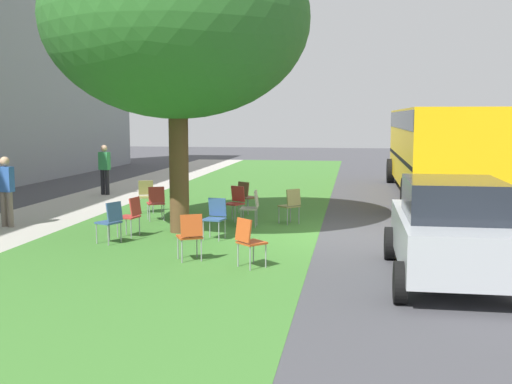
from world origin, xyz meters
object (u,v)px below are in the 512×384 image
at_px(parked_car, 451,230).
at_px(chair_4, 131,214).
at_px(chair_10, 111,219).
at_px(pedestrian_1, 6,189).
at_px(school_bus, 437,143).
at_px(chair_2, 216,215).
at_px(street_tree, 177,20).
at_px(chair_6, 291,203).
at_px(chair_5, 190,233).
at_px(chair_1, 181,197).
at_px(chair_3, 252,205).
at_px(chair_9, 246,195).
at_px(chair_8, 156,201).
at_px(chair_7, 248,239).
at_px(pedestrian_0, 105,168).
at_px(chair_0, 235,200).
at_px(chair_11, 146,194).

bearing_deg(parked_car, chair_4, 66.60).
height_order(chair_10, pedestrian_1, pedestrian_1).
distance_m(chair_4, school_bus, 11.47).
bearing_deg(pedestrian_1, chair_2, -97.10).
bearing_deg(chair_4, parked_car, -113.40).
relative_size(street_tree, chair_6, 7.88).
relative_size(chair_6, pedestrian_1, 0.52).
bearing_deg(chair_5, chair_1, 17.70).
xyz_separation_m(chair_4, school_bus, (8.57, -7.51, 1.24)).
bearing_deg(school_bus, chair_6, 146.64).
relative_size(chair_3, chair_9, 1.00).
distance_m(chair_5, chair_6, 4.46).
bearing_deg(chair_10, chair_9, -25.02).
height_order(chair_3, chair_6, same).
relative_size(chair_6, parked_car, 0.24).
height_order(chair_6, pedestrian_1, pedestrian_1).
height_order(chair_3, chair_8, same).
height_order(chair_1, chair_2, same).
bearing_deg(parked_car, chair_8, 52.96).
xyz_separation_m(chair_5, pedestrian_1, (2.78, 5.27, 0.41)).
bearing_deg(street_tree, chair_10, 145.13).
height_order(chair_1, chair_7, same).
xyz_separation_m(chair_8, pedestrian_0, (4.89, 3.40, 0.41)).
relative_size(chair_3, school_bus, 0.08).
xyz_separation_m(street_tree, chair_7, (-3.12, -2.13, -4.23)).
xyz_separation_m(chair_0, school_bus, (6.09, -5.66, 1.24)).
bearing_deg(chair_9, pedestrian_0, 58.25).
xyz_separation_m(chair_1, pedestrian_1, (-2.15, 3.69, 0.41)).
relative_size(chair_1, pedestrian_1, 0.52).
distance_m(chair_10, chair_11, 4.26).
xyz_separation_m(chair_0, pedestrian_0, (4.55, 5.38, 0.41)).
relative_size(street_tree, chair_8, 7.88).
distance_m(chair_0, chair_7, 5.02).
distance_m(chair_10, parked_car, 6.82).
distance_m(chair_1, chair_3, 2.41).
bearing_deg(pedestrian_0, chair_9, -121.75).
bearing_deg(chair_8, school_bus, -49.95).
distance_m(chair_9, chair_10, 4.90).
height_order(chair_10, parked_car, parked_car).
distance_m(chair_8, parked_car, 8.14).
bearing_deg(chair_4, chair_8, 3.57).
bearing_deg(chair_1, chair_0, -104.39).
height_order(pedestrian_0, pedestrian_1, same).
distance_m(chair_2, pedestrian_1, 5.31).
height_order(chair_0, chair_4, same).
xyz_separation_m(chair_2, chair_3, (1.62, -0.53, 0.00)).
bearing_deg(chair_5, chair_3, -7.95).
height_order(chair_8, pedestrian_1, pedestrian_1).
distance_m(chair_9, chair_11, 2.77).
relative_size(chair_5, chair_6, 1.00).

